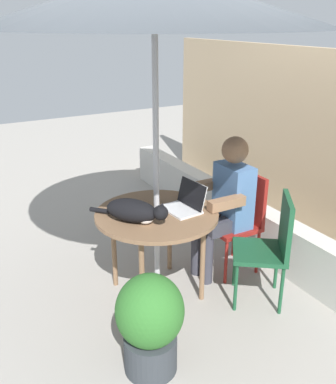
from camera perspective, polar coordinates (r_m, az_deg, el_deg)
name	(u,v)px	position (r m, az deg, el deg)	size (l,w,h in m)	color
ground_plane	(157,291)	(3.71, -1.38, -12.83)	(14.00, 14.00, 0.00)	gray
planter_wall_low	(268,235)	(4.18, 12.91, -5.50)	(5.05, 0.20, 0.45)	beige
patio_table	(157,220)	(3.38, -1.48, -3.69)	(0.95, 0.95, 0.72)	brown
chair_occupied	(240,214)	(3.85, 9.37, -2.91)	(0.40, 0.40, 0.88)	maroon
chair_empty	(271,242)	(3.44, 13.34, -6.40)	(0.56, 0.56, 0.88)	#194C2D
person_seated	(226,200)	(3.69, 7.61, -1.02)	(0.48, 0.48, 1.22)	#4C72A5
laptop	(186,202)	(3.39, 2.41, -1.25)	(0.32, 0.28, 0.21)	silver
cat	(135,211)	(3.18, -4.33, -2.52)	(0.55, 0.42, 0.17)	black
potted_plant_by_chair	(150,321)	(2.81, -2.37, -16.53)	(0.43, 0.43, 0.68)	#33383D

